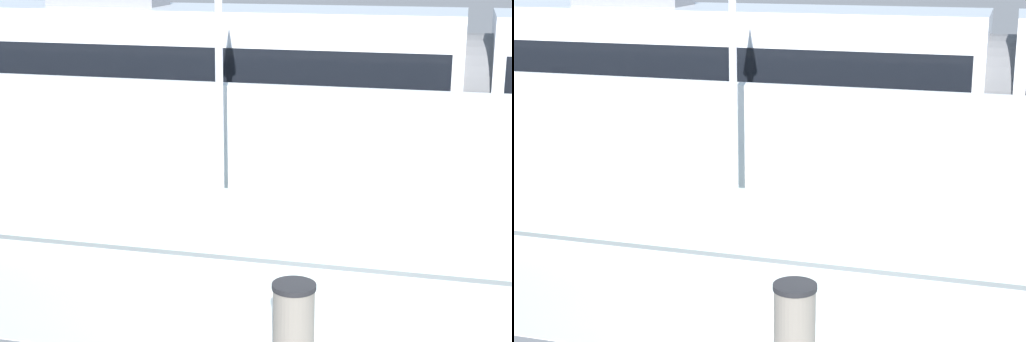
# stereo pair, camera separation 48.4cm
# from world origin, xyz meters

# --- Properties ---
(ground_plane) EXTENTS (200.00, 200.00, 0.00)m
(ground_plane) POSITION_xyz_m (0.00, 0.00, 0.00)
(ground_plane) COLOR slate
(bike_path_deck) EXTENTS (32.00, 3.20, 0.01)m
(bike_path_deck) POSITION_xyz_m (0.00, 0.00, 0.01)
(bike_path_deck) COLOR silver
(bike_path_deck) RESTS_ON ground
(glass_parapet) EXTENTS (32.00, 0.05, 1.08)m
(glass_parapet) POSITION_xyz_m (0.00, 1.85, 0.54)
(glass_parapet) COLOR silver
(glass_parapet) RESTS_ON ground
(concrete_barrier_wall) EXTENTS (32.00, 0.36, 2.39)m
(concrete_barrier_wall) POSITION_xyz_m (0.00, 3.65, 1.20)
(concrete_barrier_wall) COLOR silver
(concrete_barrier_wall) RESTS_ON ground
(tram_rail_near) EXTENTS (32.00, 0.08, 0.01)m
(tram_rail_near) POSITION_xyz_m (0.00, 6.13, 0.00)
(tram_rail_near) COLOR #595654
(tram_rail_near) RESTS_ON ground
(tram_rail_far) EXTENTS (32.00, 0.08, 0.01)m
(tram_rail_far) POSITION_xyz_m (0.00, 7.57, 0.00)
(tram_rail_far) COLOR #595654
(tram_rail_far) RESTS_ON ground
(tram) EXTENTS (22.56, 2.54, 3.81)m
(tram) POSITION_xyz_m (1.91, 6.85, 1.89)
(tram) COLOR silver
(tram) RESTS_ON ground
(lamp_post_antenna) EXTENTS (0.28, 0.28, 5.20)m
(lamp_post_antenna) POSITION_xyz_m (-1.93, 2.15, 3.29)
(lamp_post_antenna) COLOR gray
(lamp_post_antenna) RESTS_ON ground
(trash_bin) EXTENTS (0.51, 0.51, 0.96)m
(trash_bin) POSITION_xyz_m (-0.04, -1.25, 0.48)
(trash_bin) COLOR slate
(trash_bin) RESTS_ON ground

